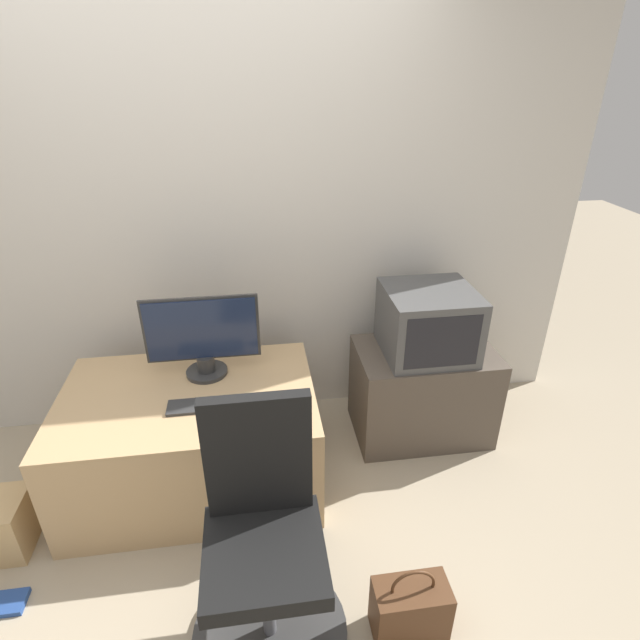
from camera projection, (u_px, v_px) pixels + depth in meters
ground_plane at (206, 599)px, 2.08m from camera, size 12.00×12.00×0.00m
wall_back at (195, 208)px, 2.65m from camera, size 4.40×0.05×2.60m
desk at (193, 438)px, 2.55m from camera, size 1.23×0.82×0.56m
side_stand at (422, 391)px, 2.92m from camera, size 0.77×0.49×0.56m
main_monitor at (203, 336)px, 2.48m from camera, size 0.57×0.21×0.43m
keyboard at (206, 405)px, 2.33m from camera, size 0.36×0.11×0.01m
mouse at (257, 399)px, 2.36m from camera, size 0.06×0.04×0.03m
crt_tv at (428, 322)px, 2.70m from camera, size 0.47×0.46×0.37m
office_chair at (265, 554)px, 1.81m from camera, size 0.60×0.60×1.00m
cardboard_box_lower at (5, 525)px, 2.25m from camera, size 0.21×0.25×0.27m
handbag at (410, 609)px, 1.91m from camera, size 0.29×0.15×0.34m
book at (3, 604)px, 2.05m from camera, size 0.18×0.11×0.02m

